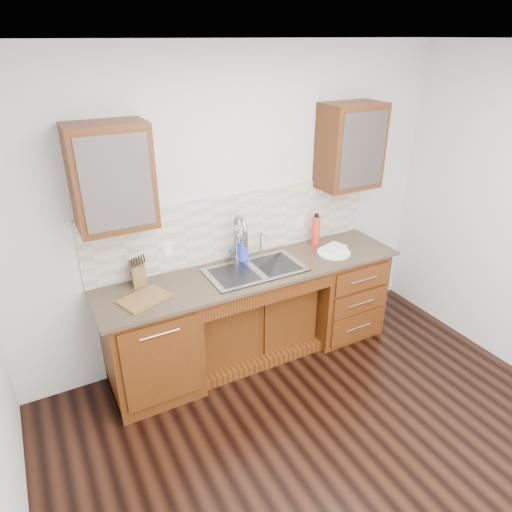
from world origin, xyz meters
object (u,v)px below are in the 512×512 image
soap_bottle (241,250)px  plate (334,253)px  water_bottle (316,231)px  cutting_board (144,299)px  knife_block (138,274)px

soap_bottle → plate: size_ratio=0.67×
water_bottle → cutting_board: water_bottle is taller
water_bottle → knife_block: (-1.68, 0.04, -0.05)m
knife_block → soap_bottle: bearing=7.5°
water_bottle → knife_block: size_ratio=1.55×
cutting_board → water_bottle: bearing=7.3°
soap_bottle → plate: bearing=-36.3°
water_bottle → knife_block: 1.68m
plate → soap_bottle: bearing=161.0°
knife_block → plate: bearing=-1.9°
soap_bottle → cutting_board: size_ratio=0.57×
water_bottle → cutting_board: size_ratio=0.81×
soap_bottle → knife_block: size_ratio=1.10×
soap_bottle → plate: soap_bottle is taller
soap_bottle → water_bottle: water_bottle is taller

